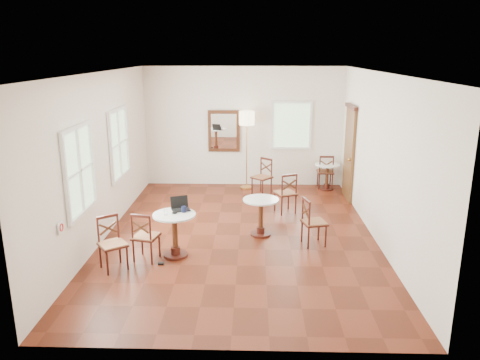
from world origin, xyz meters
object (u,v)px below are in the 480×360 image
at_px(laptop, 180,206).
at_px(water_glass, 166,212).
at_px(chair_near_a, 145,236).
at_px(chair_back_a, 325,172).
at_px(navy_mug, 184,209).
at_px(cafe_table_back, 327,174).
at_px(mouse, 174,213).
at_px(cafe_table_near, 175,230).
at_px(chair_mid_b, 313,222).
at_px(floor_lamp, 247,123).
at_px(power_adapter, 161,264).
at_px(cafe_table_mid, 261,213).
at_px(chair_back_b, 262,177).
at_px(chair_mid_a, 286,193).
at_px(chair_near_b, 112,243).

bearing_deg(laptop, water_glass, -145.45).
bearing_deg(chair_near_a, chair_back_a, -117.02).
bearing_deg(navy_mug, cafe_table_back, 52.76).
distance_m(cafe_table_back, chair_back_a, 0.13).
height_order(cafe_table_back, chair_back_a, chair_back_a).
height_order(mouse, water_glass, water_glass).
bearing_deg(mouse, cafe_table_back, 73.72).
height_order(cafe_table_near, chair_mid_b, chair_mid_b).
distance_m(chair_back_a, water_glass, 5.32).
bearing_deg(floor_lamp, chair_mid_b, -70.75).
relative_size(chair_near_a, mouse, 9.25).
relative_size(laptop, power_adapter, 3.99).
height_order(chair_near_a, chair_mid_b, chair_mid_b).
bearing_deg(power_adapter, mouse, 61.59).
bearing_deg(chair_near_a, cafe_table_mid, -136.35).
relative_size(chair_back_b, water_glass, 8.45).
relative_size(cafe_table_back, navy_mug, 5.09).
xyz_separation_m(chair_near_a, laptop, (0.53, 0.40, 0.39)).
relative_size(cafe_table_mid, chair_near_a, 0.84).
bearing_deg(cafe_table_back, chair_near_a, -130.66).
bearing_deg(cafe_table_near, cafe_table_back, 52.04).
height_order(cafe_table_mid, navy_mug, navy_mug).
bearing_deg(chair_back_a, chair_near_a, 51.16).
relative_size(chair_back_a, mouse, 9.48).
distance_m(chair_back_a, navy_mug, 5.04).
bearing_deg(cafe_table_near, chair_mid_a, 48.46).
distance_m(chair_near_a, mouse, 0.61).
bearing_deg(navy_mug, chair_near_a, -156.82).
xyz_separation_m(chair_mid_b, chair_back_b, (-0.85, 3.04, 0.01)).
height_order(chair_back_a, floor_lamp, floor_lamp).
relative_size(cafe_table_near, chair_near_b, 0.88).
height_order(cafe_table_back, chair_near_b, chair_near_b).
distance_m(chair_back_a, laptop, 4.98).
relative_size(chair_near_a, laptop, 2.29).
relative_size(chair_near_a, floor_lamp, 0.43).
bearing_deg(cafe_table_mid, navy_mug, -145.66).
xyz_separation_m(laptop, navy_mug, (0.09, -0.14, -0.00)).
bearing_deg(navy_mug, cafe_table_mid, 34.34).
bearing_deg(chair_near_a, power_adapter, 159.31).
xyz_separation_m(chair_near_b, water_glass, (0.78, 0.44, 0.38)).
bearing_deg(cafe_table_back, chair_back_a, 101.54).
xyz_separation_m(chair_mid_b, power_adapter, (-2.56, -0.91, -0.41)).
bearing_deg(cafe_table_mid, chair_mid_b, -24.71).
bearing_deg(chair_mid_a, chair_mid_b, 78.50).
height_order(cafe_table_back, chair_mid_b, chair_mid_b).
xyz_separation_m(cafe_table_near, navy_mug, (0.15, 0.10, 0.34)).
bearing_deg(chair_near_a, cafe_table_back, -118.03).
distance_m(cafe_table_mid, power_adapter, 2.15).
xyz_separation_m(chair_near_a, chair_mid_b, (2.83, 0.73, 0.01)).
height_order(laptop, navy_mug, laptop).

